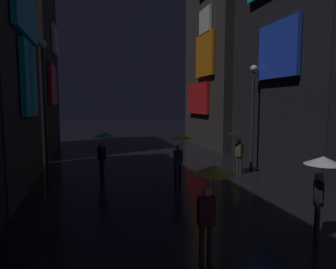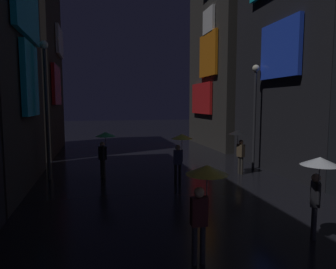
# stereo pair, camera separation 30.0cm
# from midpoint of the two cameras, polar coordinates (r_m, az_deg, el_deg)

# --- Properties ---
(building_left_far) EXTENTS (4.25, 7.86, 15.35)m
(building_left_far) POSITION_cam_midpoint_polar(r_m,az_deg,el_deg) (23.10, -25.39, 16.09)
(building_left_far) COLOR #2D2826
(building_left_far) RESTS_ON ground
(building_right_far) EXTENTS (4.25, 8.10, 15.64)m
(building_right_far) POSITION_cam_midpoint_polar(r_m,az_deg,el_deg) (25.12, 11.93, 15.97)
(building_right_far) COLOR #33302D
(building_right_far) RESTS_ON ground
(pedestrian_foreground_left_black) EXTENTS (0.90, 0.90, 2.12)m
(pedestrian_foreground_left_black) POSITION_cam_midpoint_polar(r_m,az_deg,el_deg) (14.79, 13.91, -0.94)
(pedestrian_foreground_left_black) COLOR #38332D
(pedestrian_foreground_left_black) RESTS_ON ground
(pedestrian_near_crossing_clear) EXTENTS (0.90, 0.90, 2.12)m
(pedestrian_near_crossing_clear) POSITION_cam_midpoint_polar(r_m,az_deg,el_deg) (8.26, 27.65, -6.83)
(pedestrian_near_crossing_clear) COLOR #2D2D38
(pedestrian_near_crossing_clear) RESTS_ON ground
(pedestrian_midstreet_centre_yellow) EXTENTS (0.90, 0.90, 2.12)m
(pedestrian_midstreet_centre_yellow) POSITION_cam_midpoint_polar(r_m,az_deg,el_deg) (12.56, 3.10, -1.97)
(pedestrian_midstreet_centre_yellow) COLOR black
(pedestrian_midstreet_centre_yellow) RESTS_ON ground
(pedestrian_foreground_right_green) EXTENTS (0.90, 0.90, 2.12)m
(pedestrian_foreground_right_green) POSITION_cam_midpoint_polar(r_m,az_deg,el_deg) (13.75, -11.38, -1.40)
(pedestrian_foreground_right_green) COLOR #38332D
(pedestrian_foreground_right_green) RESTS_ON ground
(pedestrian_midstreet_left_yellow) EXTENTS (0.90, 0.90, 2.12)m
(pedestrian_midstreet_left_yellow) POSITION_cam_midpoint_polar(r_m,az_deg,el_deg) (6.41, 8.29, -9.78)
(pedestrian_midstreet_left_yellow) COLOR #2D2D38
(pedestrian_midstreet_left_yellow) RESTS_ON ground
(streetlamp_right_far) EXTENTS (0.36, 0.36, 5.34)m
(streetlamp_right_far) POSITION_cam_midpoint_polar(r_m,az_deg,el_deg) (16.00, 16.73, 5.53)
(streetlamp_right_far) COLOR #2D2D33
(streetlamp_right_far) RESTS_ON ground
(streetlamp_left_far) EXTENTS (0.36, 0.36, 6.08)m
(streetlamp_left_far) POSITION_cam_midpoint_polar(r_m,az_deg,el_deg) (14.12, -21.66, 6.97)
(streetlamp_left_far) COLOR #2D2D33
(streetlamp_left_far) RESTS_ON ground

